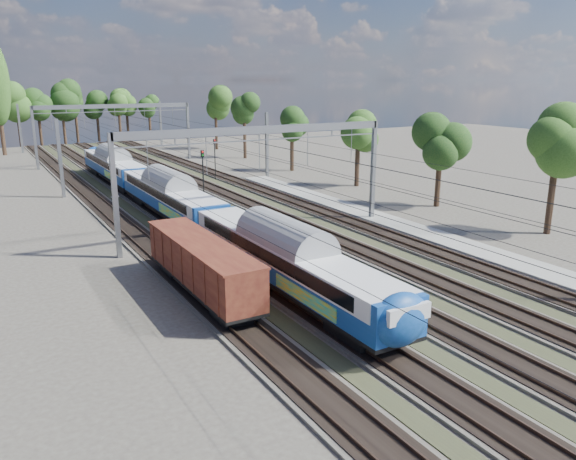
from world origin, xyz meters
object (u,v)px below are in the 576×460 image
signal_near (203,171)px  signal_far (215,154)px  emu_train (170,191)px  worker (103,152)px  freight_boxcar (202,264)px

signal_near → signal_far: bearing=83.2°
signal_near → signal_far: size_ratio=1.08×
emu_train → worker: (3.94, 47.01, -1.77)m
worker → signal_near: (1.01, -42.58, 2.69)m
signal_near → freight_boxcar: bearing=-91.6°
signal_far → emu_train: bearing=-131.0°
freight_boxcar → signal_near: (9.45, 23.61, 1.60)m
emu_train → freight_boxcar: size_ratio=5.20×
emu_train → worker: emu_train is taller
freight_boxcar → worker: size_ratio=7.09×
signal_near → emu_train: bearing=-117.9°
signal_far → worker: bearing=97.9°
worker → signal_far: size_ratio=0.34×
worker → signal_far: (8.01, -28.88, 2.41)m
freight_boxcar → signal_near: bearing=68.2°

